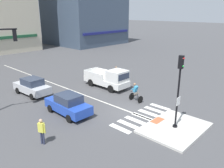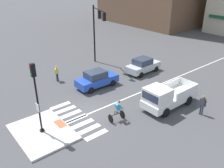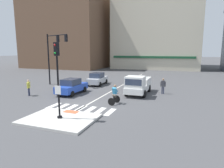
{
  "view_description": "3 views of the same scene",
  "coord_description": "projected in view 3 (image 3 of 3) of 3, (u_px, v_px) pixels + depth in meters",
  "views": [
    {
      "loc": [
        -13.07,
        -10.27,
        7.72
      ],
      "look_at": [
        1.27,
        3.17,
        1.36
      ],
      "focal_mm": 36.34,
      "sensor_mm": 36.0,
      "label": 1
    },
    {
      "loc": [
        13.42,
        -8.73,
        10.06
      ],
      "look_at": [
        -1.2,
        3.3,
        1.14
      ],
      "focal_mm": 38.01,
      "sensor_mm": 36.0,
      "label": 2
    },
    {
      "loc": [
        7.5,
        -14.32,
        4.56
      ],
      "look_at": [
        1.22,
        2.89,
        1.42
      ],
      "focal_mm": 31.02,
      "sensor_mm": 36.0,
      "label": 3
    }
  ],
  "objects": [
    {
      "name": "tactile_pad_front",
      "position": [
        71.0,
        112.0,
        14.18
      ],
      "size": [
        1.1,
        0.6,
        0.01
      ],
      "primitive_type": "cube",
      "color": "#DB5B38",
      "rests_on": "traffic_island"
    },
    {
      "name": "crosswalk_stripe_d",
      "position": [
        80.0,
        109.0,
        15.47
      ],
      "size": [
        0.44,
        1.8,
        0.01
      ],
      "primitive_type": "cube",
      "color": "silver",
      "rests_on": "ground"
    },
    {
      "name": "crosswalk_stripe_g",
      "position": [
        110.0,
        112.0,
        14.61
      ],
      "size": [
        0.44,
        1.8,
        0.01
      ],
      "primitive_type": "cube",
      "color": "silver",
      "rests_on": "ground"
    },
    {
      "name": "building_corner_left",
      "position": [
        69.0,
        30.0,
        54.01
      ],
      "size": [
        21.88,
        17.35,
        20.74
      ],
      "color": "brown",
      "rests_on": "ground"
    },
    {
      "name": "crosswalk_stripe_c",
      "position": [
        71.0,
        108.0,
        15.76
      ],
      "size": [
        0.44,
        1.8,
        0.01
      ],
      "primitive_type": "cube",
      "color": "silver",
      "rests_on": "ground"
    },
    {
      "name": "pedestrian_at_curb_left",
      "position": [
        29.0,
        86.0,
        19.76
      ],
      "size": [
        0.34,
        0.52,
        1.67
      ],
      "color": "#2D334C",
      "rests_on": "ground"
    },
    {
      "name": "traffic_light_mast",
      "position": [
        54.0,
        50.0,
        25.07
      ],
      "size": [
        4.04,
        1.61,
        6.75
      ],
      "color": "black",
      "rests_on": "ground"
    },
    {
      "name": "car_silver_westbound_far",
      "position": [
        97.0,
        79.0,
        26.26
      ],
      "size": [
        2.01,
        4.18,
        1.64
      ],
      "color": "silver",
      "rests_on": "ground"
    },
    {
      "name": "crosswalk_stripe_a",
      "position": [
        54.0,
        106.0,
        16.33
      ],
      "size": [
        0.44,
        1.8,
        0.01
      ],
      "primitive_type": "cube",
      "color": "silver",
      "rests_on": "ground"
    },
    {
      "name": "crosswalk_stripe_e",
      "position": [
        90.0,
        110.0,
        15.18
      ],
      "size": [
        0.44,
        1.8,
        0.01
      ],
      "primitive_type": "cube",
      "color": "silver",
      "rests_on": "ground"
    },
    {
      "name": "crosswalk_stripe_b",
      "position": [
        62.0,
        107.0,
        16.04
      ],
      "size": [
        0.44,
        1.8,
        0.01
      ],
      "primitive_type": "cube",
      "color": "silver",
      "rests_on": "ground"
    },
    {
      "name": "cyclist",
      "position": [
        114.0,
        94.0,
        16.72
      ],
      "size": [
        0.77,
        1.15,
        1.68
      ],
      "color": "black",
      "rests_on": "ground"
    },
    {
      "name": "ground_plane",
      "position": [
        87.0,
        105.0,
        16.57
      ],
      "size": [
        300.0,
        300.0,
        0.0
      ],
      "primitive_type": "plane",
      "color": "#474749"
    },
    {
      "name": "pickup_truck_white_eastbound_mid",
      "position": [
        138.0,
        85.0,
        20.27
      ],
      "size": [
        2.08,
        5.11,
        2.08
      ],
      "color": "white",
      "rests_on": "ground"
    },
    {
      "name": "lane_centre_line",
      "position": [
        122.0,
        85.0,
        25.82
      ],
      "size": [
        0.14,
        28.0,
        0.01
      ],
      "primitive_type": "cube",
      "color": "silver",
      "rests_on": "ground"
    },
    {
      "name": "building_far_block",
      "position": [
        159.0,
        31.0,
        54.35
      ],
      "size": [
        22.0,
        21.8,
        20.0
      ],
      "color": "beige",
      "rests_on": "ground"
    },
    {
      "name": "crosswalk_stripe_f",
      "position": [
        100.0,
        111.0,
        14.89
      ],
      "size": [
        0.44,
        1.8,
        0.01
      ],
      "primitive_type": "cube",
      "color": "silver",
      "rests_on": "ground"
    },
    {
      "name": "traffic_island",
      "position": [
        60.0,
        119.0,
        12.91
      ],
      "size": [
        4.69,
        3.49,
        0.15
      ],
      "primitive_type": "cube",
      "color": "beige",
      "rests_on": "ground"
    },
    {
      "name": "signal_pole",
      "position": [
        58.0,
        74.0,
        12.38
      ],
      "size": [
        0.44,
        0.38,
        4.95
      ],
      "color": "black",
      "rests_on": "traffic_island"
    },
    {
      "name": "car_blue_westbound_near",
      "position": [
        72.0,
        86.0,
        20.71
      ],
      "size": [
        1.91,
        4.13,
        1.64
      ],
      "color": "#2347B7",
      "rests_on": "ground"
    },
    {
      "name": "pedestrian_waiting_far_side",
      "position": [
        163.0,
        85.0,
        20.64
      ],
      "size": [
        0.55,
        0.25,
        1.67
      ],
      "color": "#2D334C",
      "rests_on": "ground"
    }
  ]
}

